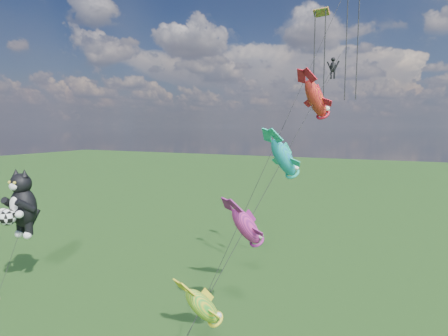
% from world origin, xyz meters
% --- Properties ---
extents(ground, '(300.00, 300.00, 0.00)m').
position_xyz_m(ground, '(0.00, 0.00, 0.00)').
color(ground, '#10350D').
extents(cat_kite_rig, '(2.76, 4.23, 10.40)m').
position_xyz_m(cat_kite_rig, '(-5.59, 1.94, 7.42)').
color(cat_kite_rig, brown).
rests_on(cat_kite_rig, ground).
extents(fish_windsock_rig, '(6.41, 14.71, 18.64)m').
position_xyz_m(fish_windsock_rig, '(17.19, 0.16, 10.47)').
color(fish_windsock_rig, brown).
rests_on(fish_windsock_rig, ground).
extents(parafoil_rig, '(7.93, 16.24, 25.84)m').
position_xyz_m(parafoil_rig, '(18.78, 9.96, 19.33)').
color(parafoil_rig, brown).
rests_on(parafoil_rig, ground).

